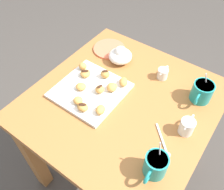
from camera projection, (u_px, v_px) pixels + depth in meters
ground_plane at (119, 167)px, 1.68m from camera, size 8.00×8.00×0.00m
dining_table at (121, 118)px, 1.23m from camera, size 0.85×0.82×0.75m
pastry_plate_square at (90, 90)px, 1.14m from camera, size 0.31×0.31×0.02m
coffee_mug_teal_left at (202, 92)px, 1.08m from camera, size 0.13×0.09×0.14m
coffee_mug_teal_right at (155, 165)px, 0.85m from camera, size 0.13×0.09×0.15m
cream_pitcher_white at (187, 126)px, 0.97m from camera, size 0.10×0.06×0.07m
ice_cream_bowl at (120, 55)px, 1.26m from camera, size 0.12×0.12×0.09m
chocolate_sauce_pitcher at (163, 73)px, 1.19m from camera, size 0.09×0.05×0.06m
saucer_coral_left at (109, 49)px, 1.35m from camera, size 0.18×0.18×0.01m
loose_spoon_near_saucer at (164, 145)px, 0.95m from camera, size 0.12×0.12×0.01m
beignet_0 at (78, 100)px, 1.07m from camera, size 0.05×0.05×0.03m
beignet_1 at (83, 66)px, 1.21m from camera, size 0.05×0.05×0.04m
beignet_2 at (100, 89)px, 1.11m from camera, size 0.05×0.05×0.04m
chocolate_drizzle_2 at (100, 87)px, 1.09m from camera, size 0.03×0.02×0.00m
beignet_3 at (100, 110)px, 1.03m from camera, size 0.06×0.05×0.03m
beignet_4 at (105, 74)px, 1.17m from camera, size 0.05×0.06×0.04m
chocolate_drizzle_4 at (105, 71)px, 1.16m from camera, size 0.03×0.04×0.00m
beignet_5 at (123, 82)px, 1.14m from camera, size 0.07×0.06×0.03m
beignet_6 at (85, 73)px, 1.18m from camera, size 0.07×0.07×0.03m
chocolate_drizzle_6 at (85, 71)px, 1.17m from camera, size 0.04×0.04×0.00m
beignet_7 at (83, 107)px, 1.04m from camera, size 0.04×0.05×0.03m
chocolate_drizzle_7 at (82, 104)px, 1.03m from camera, size 0.03×0.04×0.00m
beignet_8 at (112, 87)px, 1.12m from camera, size 0.06×0.06×0.03m
beignet_9 at (81, 87)px, 1.13m from camera, size 0.06×0.06×0.03m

